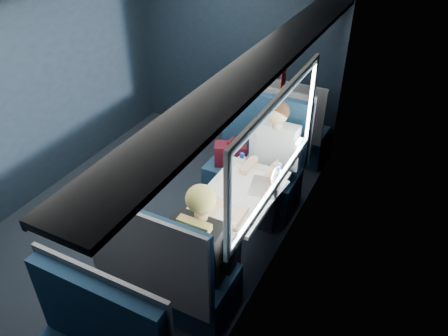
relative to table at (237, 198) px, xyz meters
The scene contains 12 objects.
ground 1.23m from the table, behind, with size 2.80×4.20×0.01m, color black.
room_shell 1.30m from the table, behind, with size 3.00×4.40×2.40m.
table is the anchor object (origin of this frame).
seat_bay_near 0.92m from the table, 102.61° to the left, with size 1.04×0.62×1.26m.
seat_bay_far 0.93m from the table, 101.78° to the right, with size 1.04×0.62×1.26m.
seat_row_front 1.82m from the table, 95.80° to the left, with size 1.04×0.51×1.16m.
man 0.70m from the table, 84.48° to the left, with size 0.53×0.56×1.32m.
woman 0.71m from the table, 84.55° to the right, with size 0.53×0.56×1.32m.
papers 0.10m from the table, 33.70° to the right, with size 0.57×0.83×0.01m, color white.
laptop 0.33m from the table, 31.43° to the left, with size 0.31×0.37×0.24m.
bottle_small 0.41m from the table, 39.92° to the left, with size 0.06×0.06×0.21m.
cup 0.51m from the table, 63.78° to the left, with size 0.07×0.07×0.09m, color white.
Camera 1 is at (2.34, -2.84, 3.13)m, focal length 35.00 mm.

